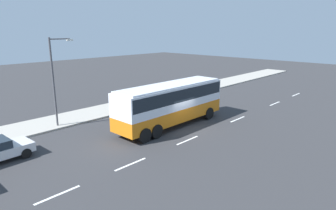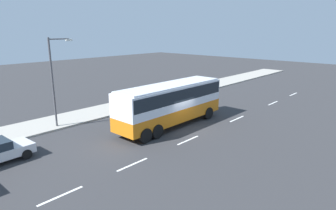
{
  "view_description": "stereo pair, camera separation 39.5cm",
  "coord_description": "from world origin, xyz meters",
  "px_view_note": "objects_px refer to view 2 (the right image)",
  "views": [
    {
      "loc": [
        -17.71,
        -14.97,
        7.98
      ],
      "look_at": [
        -0.78,
        0.93,
        1.97
      ],
      "focal_mm": 31.19,
      "sensor_mm": 36.0,
      "label": 1
    },
    {
      "loc": [
        -17.98,
        -14.68,
        7.98
      ],
      "look_at": [
        -0.78,
        0.93,
        1.97
      ],
      "focal_mm": 31.19,
      "sensor_mm": 36.0,
      "label": 2
    }
  ],
  "objects_px": {
    "pedestrian_at_crossing": "(118,101)",
    "street_lamp": "(55,76)",
    "pedestrian_near_curb": "(116,99)",
    "coach_bus": "(171,100)"
  },
  "relations": [
    {
      "from": "pedestrian_at_crossing",
      "to": "street_lamp",
      "type": "relative_size",
      "value": 0.22
    },
    {
      "from": "coach_bus",
      "to": "street_lamp",
      "type": "height_order",
      "value": "street_lamp"
    },
    {
      "from": "coach_bus",
      "to": "street_lamp",
      "type": "distance_m",
      "value": 9.68
    },
    {
      "from": "coach_bus",
      "to": "pedestrian_near_curb",
      "type": "distance_m",
      "value": 7.98
    },
    {
      "from": "coach_bus",
      "to": "pedestrian_near_curb",
      "type": "bearing_deg",
      "value": 87.56
    },
    {
      "from": "coach_bus",
      "to": "street_lamp",
      "type": "relative_size",
      "value": 1.48
    },
    {
      "from": "pedestrian_near_curb",
      "to": "street_lamp",
      "type": "height_order",
      "value": "street_lamp"
    },
    {
      "from": "pedestrian_near_curb",
      "to": "street_lamp",
      "type": "bearing_deg",
      "value": -22.04
    },
    {
      "from": "coach_bus",
      "to": "pedestrian_at_crossing",
      "type": "bearing_deg",
      "value": 91.87
    },
    {
      "from": "pedestrian_near_curb",
      "to": "pedestrian_at_crossing",
      "type": "relative_size",
      "value": 1.01
    }
  ]
}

